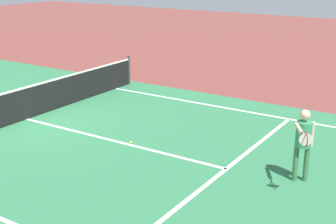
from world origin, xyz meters
TOP-DOWN VIEW (x-y plane):
  - ground_plane at (0.00, 0.00)m, footprint 60.00×60.00m
  - court_surface_inbounds at (0.00, 0.00)m, footprint 10.62×24.40m
  - line_sideline_right at (4.11, -5.95)m, footprint 0.10×11.89m
  - line_service_near at (0.00, -6.40)m, footprint 8.22×0.10m
  - line_center_service at (0.00, -3.20)m, footprint 0.10×6.40m
  - net at (0.00, 0.00)m, footprint 9.89×0.09m
  - player_near at (0.29, -7.95)m, footprint 1.13×0.58m
  - tennis_ball_mid_court at (0.09, -3.70)m, footprint 0.07×0.07m

SIDE VIEW (x-z plane):
  - ground_plane at x=0.00m, z-range 0.00..0.00m
  - court_surface_inbounds at x=0.00m, z-range 0.00..0.00m
  - line_sideline_right at x=4.11m, z-range 0.00..0.01m
  - line_service_near at x=0.00m, z-range 0.00..0.01m
  - line_center_service at x=0.00m, z-range 0.00..0.01m
  - tennis_ball_mid_court at x=0.09m, z-range 0.00..0.07m
  - net at x=0.00m, z-range -0.04..1.03m
  - player_near at x=0.29m, z-range 0.18..1.73m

